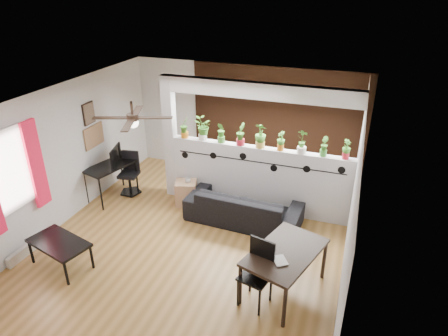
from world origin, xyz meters
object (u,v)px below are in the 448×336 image
potted_plant_3 (241,133)px  cube_shelf (186,193)px  potted_plant_6 (302,141)px  potted_plant_7 (324,146)px  office_chair (130,176)px  computer_desk (110,168)px  potted_plant_0 (184,127)px  coffee_table (59,244)px  ceiling_fan (133,119)px  potted_plant_1 (202,128)px  dining_table (285,255)px  potted_plant_8 (347,149)px  potted_plant_5 (281,140)px  folding_chair (259,267)px  sofa (244,208)px  cup (188,180)px  potted_plant_2 (221,132)px  potted_plant_4 (261,135)px

potted_plant_3 → cube_shelf: size_ratio=0.86×
potted_plant_6 → potted_plant_3: bearing=180.0°
potted_plant_7 → office_chair: bearing=-175.9°
potted_plant_7 → computer_desk: size_ratio=0.32×
potted_plant_0 → coffee_table: potted_plant_0 is taller
ceiling_fan → office_chair: bearing=128.3°
potted_plant_1 → potted_plant_6: same height
potted_plant_6 → computer_desk: 3.99m
potted_plant_0 → potted_plant_3: 1.19m
computer_desk → potted_plant_3: bearing=12.7°
potted_plant_7 → dining_table: (-0.21, -2.18, -0.90)m
computer_desk → dining_table: 4.33m
potted_plant_3 → potted_plant_8: potted_plant_3 is taller
potted_plant_0 → coffee_table: (-0.98, -2.82, -1.16)m
potted_plant_1 → potted_plant_5: 1.58m
potted_plant_3 → office_chair: 2.69m
potted_plant_7 → folding_chair: (-0.52, -2.50, -0.95)m
sofa → computer_desk: computer_desk is taller
cube_shelf → cup: (0.05, 0.00, 0.30)m
coffee_table → folding_chair: bearing=5.7°
potted_plant_5 → potted_plant_2: bearing=180.0°
potted_plant_0 → potted_plant_7: bearing=0.0°
potted_plant_7 → potted_plant_8: (0.40, 0.00, -0.00)m
computer_desk → office_chair: bearing=51.0°
potted_plant_0 → folding_chair: potted_plant_0 is taller
potted_plant_6 → dining_table: bearing=-85.1°
office_chair → potted_plant_5: bearing=5.1°
potted_plant_0 → sofa: (1.45, -0.57, -1.27)m
potted_plant_8 → cube_shelf: bearing=-173.6°
potted_plant_2 → cup: (-0.60, -0.34, -1.00)m
computer_desk → potted_plant_4: bearing=11.1°
cup → ceiling_fan: bearing=-98.0°
potted_plant_2 → office_chair: size_ratio=0.44×
potted_plant_8 → sofa: size_ratio=0.17×
potted_plant_0 → potted_plant_4: potted_plant_4 is taller
sofa → potted_plant_4: bearing=-100.3°
dining_table → potted_plant_2: bearing=129.1°
potted_plant_3 → potted_plant_4: 0.40m
potted_plant_2 → potted_plant_1: bearing=180.0°
potted_plant_2 → potted_plant_7: potted_plant_2 is taller
ceiling_fan → potted_plant_7: (2.79, 1.80, -0.77)m
potted_plant_4 → computer_desk: size_ratio=0.41×
potted_plant_2 → potted_plant_6: potted_plant_6 is taller
potted_plant_4 → potted_plant_3: bearing=180.0°
potted_plant_3 → potted_plant_7: 1.58m
potted_plant_3 → potted_plant_7: size_ratio=1.21×
potted_plant_5 → computer_desk: potted_plant_5 is taller
potted_plant_1 → potted_plant_7: size_ratio=1.26×
potted_plant_3 → cup: potted_plant_3 is taller
potted_plant_7 → cup: size_ratio=3.26×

